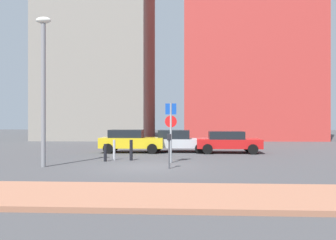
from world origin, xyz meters
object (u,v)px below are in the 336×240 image
Objects in this scene: parked_car_red at (228,141)px; parking_meter at (169,146)px; parked_car_yellow at (131,141)px; traffic_bollard_mid at (105,153)px; parking_sign_post at (171,125)px; parked_car_silver at (177,141)px; street_lamp at (43,78)px; traffic_bollard_far at (131,150)px; traffic_bollard_near at (114,150)px.

parked_car_red is 2.71× the size of parking_meter.
parked_car_yellow reaches higher than traffic_bollard_mid.
parked_car_silver is at bearing 88.74° from parking_sign_post.
parked_car_silver is at bearing 171.45° from parked_car_red.
parked_car_yellow is at bearing 68.54° from street_lamp.
street_lamp reaches higher than traffic_bollard_mid.
street_lamp reaches higher than parking_sign_post.
parking_sign_post is at bearing -22.52° from traffic_bollard_far.
parking_sign_post is 2.33m from parking_meter.
parked_car_yellow is 3.82× the size of traffic_bollard_near.
street_lamp is at bearing 177.46° from parking_meter.
parked_car_red is at bearing 0.31° from parked_car_yellow.
traffic_bollard_near is at bearing -92.34° from parked_car_yellow.
parked_car_red is at bearing -8.55° from parked_car_silver.
parked_car_yellow is 6.35m from parked_car_red.
parking_sign_post is at bearing 18.29° from street_lamp.
street_lamp is at bearing -132.89° from traffic_bollard_near.
parking_meter reaches higher than traffic_bollard_near.
parked_car_yellow is 4.49m from traffic_bollard_far.
traffic_bollard_mid is at bearing -143.94° from parked_car_red.
parked_car_silver is at bearing 65.30° from traffic_bollard_far.
parking_meter is (-0.10, -8.00, 0.22)m from parked_car_silver.
parking_meter is 3.77m from traffic_bollard_far.
parked_car_red is at bearing 38.52° from traffic_bollard_far.
parked_car_silver reaches higher than traffic_bollard_far.
parking_meter reaches higher than parked_car_red.
traffic_bollard_far is at bearing 37.88° from street_lamp.
parked_car_red is at bearing 33.90° from traffic_bollard_near.
parked_car_yellow is 8.02m from parking_meter.
parking_sign_post is (2.90, -5.31, 1.10)m from parked_car_yellow.
parking_sign_post is 0.44× the size of street_lamp.
street_lamp reaches higher than parked_car_red.
traffic_bollard_mid is (-6.86, -4.99, -0.30)m from parked_car_red.
street_lamp is at bearing -141.73° from parked_car_red.
traffic_bollard_near is (-3.08, 0.96, -1.35)m from parking_sign_post.
parked_car_yellow is at bearing 99.60° from traffic_bollard_far.
parking_sign_post is 3.49m from traffic_bollard_near.
parked_car_silver is 10.25m from street_lamp.
parked_car_red reaches higher than traffic_bollard_near.
traffic_bollard_mid is at bearing -156.87° from traffic_bollard_far.
parking_meter is (2.93, -7.46, 0.19)m from parked_car_yellow.
street_lamp is at bearing -111.46° from parked_car_yellow.
traffic_bollard_mid is (-3.41, 0.35, -1.44)m from parking_sign_post.
parked_car_red is 0.60× the size of street_lamp.
parking_meter is (0.03, -2.15, -0.91)m from parking_sign_post.
parking_sign_post is (-3.45, -5.35, 1.14)m from parked_car_red.
parked_car_red is 12.15m from street_lamp.
parked_car_red is 1.38× the size of parking_sign_post.
parked_car_silver reaches higher than traffic_bollard_near.
parked_car_silver reaches higher than parked_car_red.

